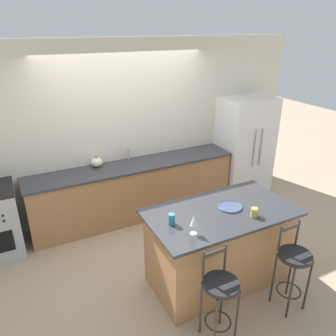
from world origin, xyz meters
TOP-DOWN VIEW (x-y plane):
  - ground_plane at (0.00, 0.00)m, footprint 18.00×18.00m
  - wall_back at (0.00, 0.65)m, footprint 6.00×0.07m
  - back_counter at (0.00, 0.35)m, footprint 3.23×0.63m
  - sink_faucet at (0.00, 0.54)m, footprint 0.02×0.13m
  - kitchen_island at (0.34, -1.48)m, footprint 1.67×0.92m
  - refrigerator at (2.08, 0.30)m, footprint 0.89×0.69m
  - bar_stool_near at (-0.12, -2.15)m, footprint 0.34×0.34m
  - bar_stool_far at (0.80, -2.16)m, footprint 0.34×0.34m
  - dinner_plate at (0.47, -1.46)m, footprint 0.28×0.28m
  - wine_glass at (-0.16, -1.71)m, footprint 0.08×0.08m
  - coffee_mug at (0.59, -1.73)m, footprint 0.11×0.08m
  - tumbler_cup at (-0.27, -1.46)m, footprint 0.07×0.07m
  - pumpkin_decoration at (-0.53, 0.50)m, footprint 0.18×0.18m

SIDE VIEW (x-z plane):
  - ground_plane at x=0.00m, z-range 0.00..0.00m
  - back_counter at x=0.00m, z-range 0.00..0.90m
  - kitchen_island at x=0.34m, z-range 0.00..0.96m
  - bar_stool_near at x=-0.12m, z-range 0.06..1.06m
  - bar_stool_far at x=0.80m, z-range 0.06..1.06m
  - refrigerator at x=2.08m, z-range 0.00..1.73m
  - pumpkin_decoration at x=-0.53m, z-range 0.89..1.05m
  - dinner_plate at x=0.47m, z-range 0.96..0.98m
  - coffee_mug at x=0.59m, z-range 0.96..1.06m
  - tumbler_cup at x=-0.27m, z-range 0.96..1.08m
  - sink_faucet at x=0.00m, z-range 0.92..1.14m
  - wine_glass at x=-0.16m, z-range 1.00..1.21m
  - wall_back at x=0.00m, z-range 0.00..2.70m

